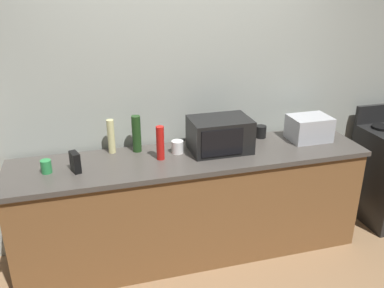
{
  "coord_description": "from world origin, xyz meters",
  "views": [
    {
      "loc": [
        -0.81,
        -2.45,
        2.22
      ],
      "look_at": [
        0.0,
        0.4,
        1.0
      ],
      "focal_mm": 38.44,
      "sensor_mm": 36.0,
      "label": 1
    }
  ],
  "objects_px": {
    "cordless_phone": "(75,162)",
    "bottle_vinegar": "(111,136)",
    "mug_green": "(46,167)",
    "toaster_oven": "(309,128)",
    "mug_white": "(177,147)",
    "bottle_hot_sauce": "(160,143)",
    "bottle_wine": "(137,134)",
    "microwave": "(220,135)",
    "mug_black": "(261,132)"
  },
  "relations": [
    {
      "from": "bottle_vinegar",
      "to": "mug_green",
      "type": "bearing_deg",
      "value": -153.77
    },
    {
      "from": "toaster_oven",
      "to": "bottle_hot_sauce",
      "type": "xyz_separation_m",
      "value": [
        -1.31,
        -0.05,
        0.03
      ]
    },
    {
      "from": "toaster_oven",
      "to": "cordless_phone",
      "type": "xyz_separation_m",
      "value": [
        -1.95,
        -0.1,
        -0.03
      ]
    },
    {
      "from": "bottle_wine",
      "to": "mug_green",
      "type": "bearing_deg",
      "value": -162.64
    },
    {
      "from": "cordless_phone",
      "to": "bottle_vinegar",
      "type": "xyz_separation_m",
      "value": [
        0.29,
        0.28,
        0.06
      ]
    },
    {
      "from": "microwave",
      "to": "mug_white",
      "type": "xyz_separation_m",
      "value": [
        -0.34,
        0.04,
        -0.08
      ]
    },
    {
      "from": "bottle_wine",
      "to": "mug_green",
      "type": "xyz_separation_m",
      "value": [
        -0.69,
        -0.22,
        -0.1
      ]
    },
    {
      "from": "mug_white",
      "to": "mug_black",
      "type": "distance_m",
      "value": 0.8
    },
    {
      "from": "bottle_hot_sauce",
      "to": "bottle_vinegar",
      "type": "distance_m",
      "value": 0.42
    },
    {
      "from": "bottle_vinegar",
      "to": "mug_black",
      "type": "distance_m",
      "value": 1.29
    },
    {
      "from": "toaster_oven",
      "to": "bottle_wine",
      "type": "height_order",
      "value": "bottle_wine"
    },
    {
      "from": "cordless_phone",
      "to": "bottle_hot_sauce",
      "type": "height_order",
      "value": "bottle_hot_sauce"
    },
    {
      "from": "cordless_phone",
      "to": "mug_black",
      "type": "height_order",
      "value": "cordless_phone"
    },
    {
      "from": "cordless_phone",
      "to": "bottle_hot_sauce",
      "type": "distance_m",
      "value": 0.64
    },
    {
      "from": "bottle_hot_sauce",
      "to": "bottle_vinegar",
      "type": "xyz_separation_m",
      "value": [
        -0.35,
        0.23,
        0.0
      ]
    },
    {
      "from": "toaster_oven",
      "to": "bottle_hot_sauce",
      "type": "distance_m",
      "value": 1.31
    },
    {
      "from": "toaster_oven",
      "to": "bottle_hot_sauce",
      "type": "relative_size",
      "value": 1.27
    },
    {
      "from": "cordless_phone",
      "to": "toaster_oven",
      "type": "bearing_deg",
      "value": -14.69
    },
    {
      "from": "bottle_wine",
      "to": "cordless_phone",
      "type": "bearing_deg",
      "value": -152.43
    },
    {
      "from": "cordless_phone",
      "to": "microwave",
      "type": "bearing_deg",
      "value": -13.14
    },
    {
      "from": "bottle_hot_sauce",
      "to": "mug_green",
      "type": "relative_size",
      "value": 2.75
    },
    {
      "from": "toaster_oven",
      "to": "mug_white",
      "type": "distance_m",
      "value": 1.16
    },
    {
      "from": "mug_black",
      "to": "toaster_oven",
      "type": "bearing_deg",
      "value": -23.16
    },
    {
      "from": "toaster_oven",
      "to": "mug_green",
      "type": "distance_m",
      "value": 2.15
    },
    {
      "from": "bottle_wine",
      "to": "mug_green",
      "type": "relative_size",
      "value": 3.07
    },
    {
      "from": "bottle_vinegar",
      "to": "toaster_oven",
      "type": "bearing_deg",
      "value": -6.09
    },
    {
      "from": "toaster_oven",
      "to": "cordless_phone",
      "type": "height_order",
      "value": "toaster_oven"
    },
    {
      "from": "bottle_vinegar",
      "to": "bottle_wine",
      "type": "bearing_deg",
      "value": -7.52
    },
    {
      "from": "bottle_hot_sauce",
      "to": "mug_black",
      "type": "relative_size",
      "value": 2.53
    },
    {
      "from": "bottle_vinegar",
      "to": "bottle_hot_sauce",
      "type": "bearing_deg",
      "value": -33.4
    },
    {
      "from": "toaster_oven",
      "to": "mug_white",
      "type": "bearing_deg",
      "value": 178.63
    },
    {
      "from": "microwave",
      "to": "mug_black",
      "type": "bearing_deg",
      "value": 21.26
    },
    {
      "from": "cordless_phone",
      "to": "bottle_vinegar",
      "type": "height_order",
      "value": "bottle_vinegar"
    },
    {
      "from": "microwave",
      "to": "bottle_hot_sauce",
      "type": "height_order",
      "value": "microwave"
    },
    {
      "from": "bottle_vinegar",
      "to": "mug_black",
      "type": "height_order",
      "value": "bottle_vinegar"
    },
    {
      "from": "mug_black",
      "to": "bottle_hot_sauce",
      "type": "bearing_deg",
      "value": -167.21
    },
    {
      "from": "cordless_phone",
      "to": "mug_white",
      "type": "distance_m",
      "value": 0.8
    },
    {
      "from": "toaster_oven",
      "to": "microwave",
      "type": "bearing_deg",
      "value": -179.14
    },
    {
      "from": "bottle_wine",
      "to": "mug_white",
      "type": "xyz_separation_m",
      "value": [
        0.3,
        -0.12,
        -0.1
      ]
    },
    {
      "from": "bottle_vinegar",
      "to": "cordless_phone",
      "type": "bearing_deg",
      "value": -135.72
    },
    {
      "from": "cordless_phone",
      "to": "bottle_vinegar",
      "type": "relative_size",
      "value": 0.54
    },
    {
      "from": "bottle_vinegar",
      "to": "mug_green",
      "type": "relative_size",
      "value": 2.84
    },
    {
      "from": "mug_green",
      "to": "mug_white",
      "type": "bearing_deg",
      "value": 5.3
    },
    {
      "from": "mug_white",
      "to": "toaster_oven",
      "type": "bearing_deg",
      "value": -1.37
    },
    {
      "from": "toaster_oven",
      "to": "mug_black",
      "type": "height_order",
      "value": "toaster_oven"
    },
    {
      "from": "mug_black",
      "to": "bottle_wine",
      "type": "bearing_deg",
      "value": -179.53
    },
    {
      "from": "cordless_phone",
      "to": "mug_green",
      "type": "bearing_deg",
      "value": 151.66
    },
    {
      "from": "bottle_hot_sauce",
      "to": "mug_black",
      "type": "distance_m",
      "value": 0.97
    },
    {
      "from": "microwave",
      "to": "bottle_vinegar",
      "type": "xyz_separation_m",
      "value": [
        -0.85,
        0.19,
        0.0
      ]
    },
    {
      "from": "microwave",
      "to": "mug_white",
      "type": "relative_size",
      "value": 4.72
    }
  ]
}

